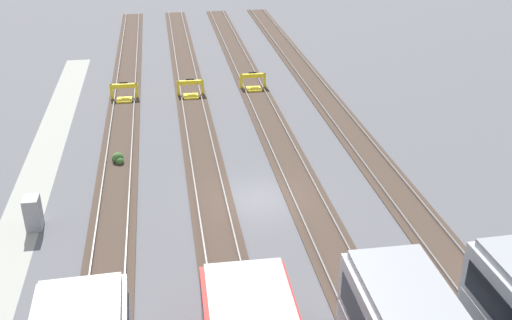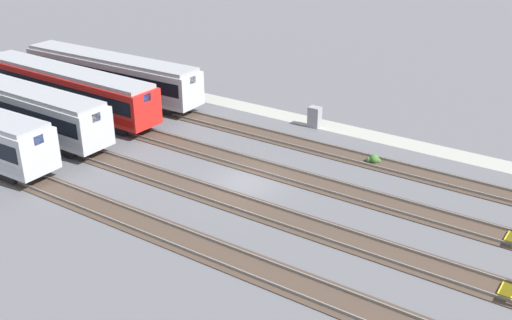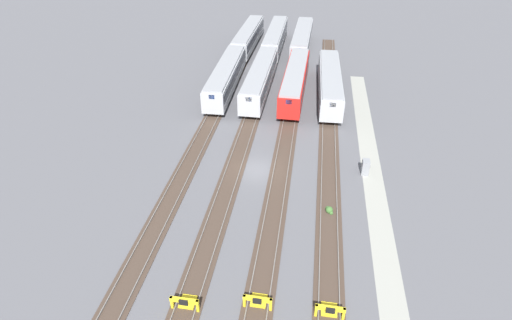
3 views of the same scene
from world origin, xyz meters
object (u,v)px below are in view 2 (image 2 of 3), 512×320
at_px(subway_car_front_row_centre, 67,89).
at_px(electrical_cabinet, 315,117).
at_px(subway_car_front_row_leftmost, 14,106).
at_px(weed_clump, 374,159).
at_px(subway_car_back_row_leftmost, 111,75).

relative_size(subway_car_front_row_centre, electrical_cabinet, 11.28).
bearing_deg(subway_car_front_row_leftmost, weed_clump, -158.39).
bearing_deg(electrical_cabinet, subway_car_front_row_leftmost, 36.27).
bearing_deg(subway_car_front_row_leftmost, subway_car_back_row_leftmost, -90.00).
xyz_separation_m(subway_car_front_row_leftmost, subway_car_back_row_leftmost, (0.00, -9.63, 0.00)).
height_order(subway_car_front_row_leftmost, electrical_cabinet, subway_car_front_row_leftmost).
distance_m(subway_car_front_row_centre, electrical_cabinet, 19.93).
distance_m(subway_car_front_row_leftmost, subway_car_front_row_centre, 4.89).
bearing_deg(electrical_cabinet, weed_clump, 151.20).
xyz_separation_m(subway_car_front_row_leftmost, subway_car_front_row_centre, (0.00, -4.89, 0.00)).
bearing_deg(weed_clump, electrical_cabinet, -28.80).
height_order(subway_car_front_row_centre, weed_clump, subway_car_front_row_centre).
bearing_deg(subway_car_front_row_leftmost, subway_car_front_row_centre, -90.00).
bearing_deg(subway_car_back_row_leftmost, subway_car_front_row_centre, 90.00).
relative_size(electrical_cabinet, weed_clump, 1.74).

